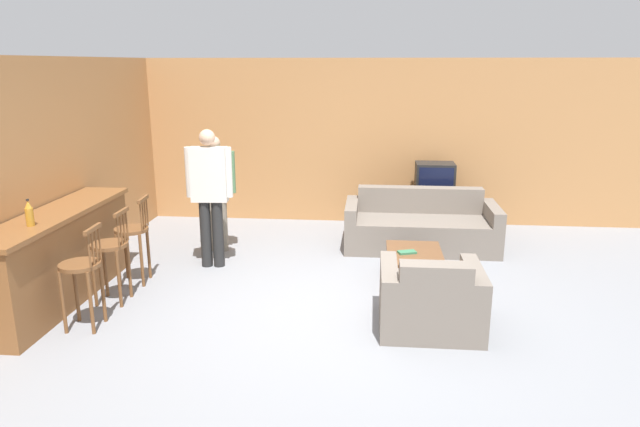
% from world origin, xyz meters
% --- Properties ---
extents(ground_plane, '(24.00, 24.00, 0.00)m').
position_xyz_m(ground_plane, '(0.00, 0.00, 0.00)').
color(ground_plane, gray).
extents(wall_back, '(9.40, 0.08, 2.60)m').
position_xyz_m(wall_back, '(0.00, 3.61, 1.30)').
color(wall_back, '#B27A47').
rests_on(wall_back, ground_plane).
extents(wall_left, '(0.08, 8.61, 2.60)m').
position_xyz_m(wall_left, '(-3.24, 1.30, 1.30)').
color(wall_left, '#B27A47').
rests_on(wall_left, ground_plane).
extents(bar_counter, '(0.55, 2.46, 1.01)m').
position_xyz_m(bar_counter, '(-2.91, 0.02, 0.51)').
color(bar_counter, brown).
rests_on(bar_counter, ground_plane).
extents(bar_chair_near, '(0.40, 0.40, 1.03)m').
position_xyz_m(bar_chair_near, '(-2.34, -0.58, 0.57)').
color(bar_chair_near, brown).
rests_on(bar_chair_near, ground_plane).
extents(bar_chair_mid, '(0.40, 0.40, 1.03)m').
position_xyz_m(bar_chair_mid, '(-2.34, 0.05, 0.57)').
color(bar_chair_mid, brown).
rests_on(bar_chair_mid, ground_plane).
extents(bar_chair_far, '(0.42, 0.42, 1.03)m').
position_xyz_m(bar_chair_far, '(-2.34, 0.63, 0.57)').
color(bar_chair_far, brown).
rests_on(bar_chair_far, ground_plane).
extents(couch_far, '(2.10, 0.94, 0.80)m').
position_xyz_m(couch_far, '(1.11, 2.28, 0.29)').
color(couch_far, '#70665B').
rests_on(couch_far, ground_plane).
extents(armchair_near, '(0.98, 0.90, 0.78)m').
position_xyz_m(armchair_near, '(1.01, -0.29, 0.29)').
color(armchair_near, '#70665B').
rests_on(armchair_near, ground_plane).
extents(coffee_table, '(0.65, 0.91, 0.37)m').
position_xyz_m(coffee_table, '(0.94, 0.95, 0.31)').
color(coffee_table, brown).
rests_on(coffee_table, ground_plane).
extents(tv_unit, '(1.17, 0.51, 0.56)m').
position_xyz_m(tv_unit, '(1.37, 3.20, 0.28)').
color(tv_unit, '#2D2319').
rests_on(tv_unit, ground_plane).
extents(tv, '(0.58, 0.44, 0.49)m').
position_xyz_m(tv, '(1.37, 3.19, 0.81)').
color(tv, black).
rests_on(tv, tv_unit).
extents(bottle, '(0.08, 0.08, 0.27)m').
position_xyz_m(bottle, '(-2.85, -0.50, 1.13)').
color(bottle, '#B27A23').
rests_on(bottle, bar_counter).
extents(book_on_table, '(0.23, 0.18, 0.02)m').
position_xyz_m(book_on_table, '(0.85, 0.91, 0.38)').
color(book_on_table, '#33704C').
rests_on(book_on_table, coffee_table).
extents(person_by_window, '(0.56, 0.18, 1.59)m').
position_xyz_m(person_by_window, '(-1.69, 1.88, 0.89)').
color(person_by_window, '#756B5B').
rests_on(person_by_window, ground_plane).
extents(person_by_counter, '(0.58, 0.21, 1.75)m').
position_xyz_m(person_by_counter, '(-1.59, 1.26, 0.99)').
color(person_by_counter, black).
rests_on(person_by_counter, ground_plane).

